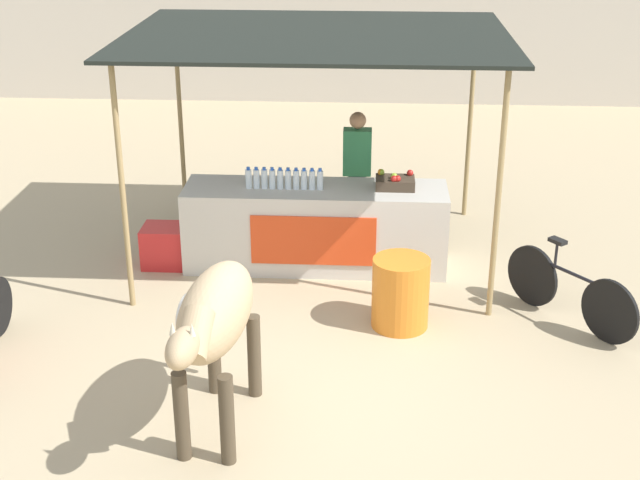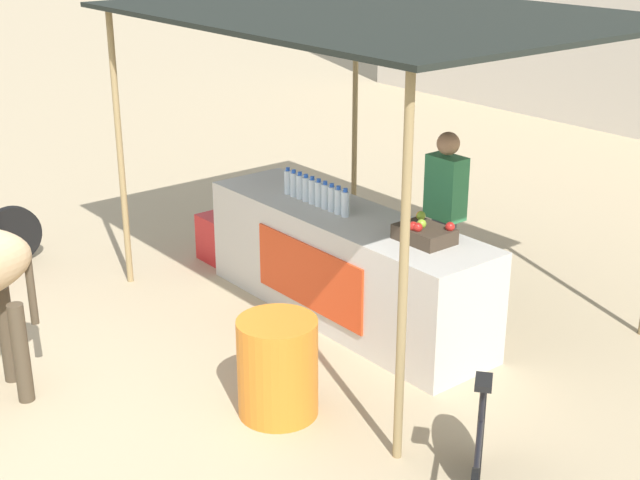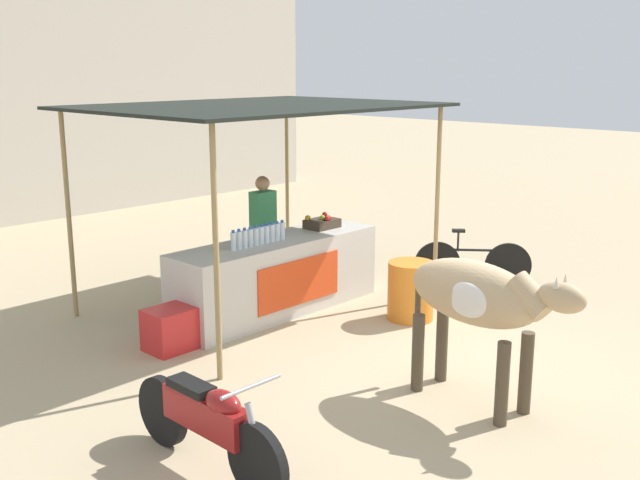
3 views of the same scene
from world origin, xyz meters
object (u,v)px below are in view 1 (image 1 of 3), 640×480
at_px(vendor_behind_counter, 357,176).
at_px(bicycle_leaning, 569,291).
at_px(cooler_box, 169,246).
at_px(stall_counter, 316,227).
at_px(fruit_crate, 395,182).
at_px(water_barrel, 401,293).
at_px(cow, 214,319).

xyz_separation_m(vendor_behind_counter, bicycle_leaning, (2.21, -2.00, -0.50)).
bearing_deg(cooler_box, stall_counter, 3.25).
xyz_separation_m(fruit_crate, bicycle_leaning, (1.77, -1.30, -0.68)).
xyz_separation_m(water_barrel, cow, (-1.55, -1.90, 0.67)).
xyz_separation_m(vendor_behind_counter, water_barrel, (0.49, -2.18, -0.48)).
bearing_deg(cow, cooler_box, 109.00).
bearing_deg(bicycle_leaning, fruit_crate, 143.61).
height_order(fruit_crate, cow, cow).
xyz_separation_m(cooler_box, water_barrel, (2.66, -1.33, 0.13)).
height_order(stall_counter, water_barrel, stall_counter).
bearing_deg(bicycle_leaning, cow, -147.55).
distance_m(stall_counter, cooler_box, 1.73).
relative_size(fruit_crate, cow, 0.24).
relative_size(fruit_crate, cooler_box, 0.73).
bearing_deg(fruit_crate, vendor_behind_counter, 122.28).
xyz_separation_m(water_barrel, bicycle_leaning, (1.72, 0.18, -0.02)).
bearing_deg(vendor_behind_counter, water_barrel, -77.26).
relative_size(cooler_box, cow, 0.33).
distance_m(stall_counter, fruit_crate, 1.06).
relative_size(stall_counter, bicycle_leaning, 2.27).
height_order(stall_counter, vendor_behind_counter, vendor_behind_counter).
bearing_deg(stall_counter, vendor_behind_counter, 58.75).
relative_size(cooler_box, water_barrel, 0.82).
bearing_deg(vendor_behind_counter, cow, -104.51).
relative_size(stall_counter, vendor_behind_counter, 1.82).
xyz_separation_m(stall_counter, water_barrel, (0.95, -1.43, -0.11)).
bearing_deg(fruit_crate, stall_counter, -176.48).
xyz_separation_m(cow, bicycle_leaning, (3.26, 2.08, -0.69)).
bearing_deg(cow, vendor_behind_counter, 75.49).
relative_size(vendor_behind_counter, cow, 0.90).
bearing_deg(cooler_box, water_barrel, -26.59).
relative_size(stall_counter, cooler_box, 5.00).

